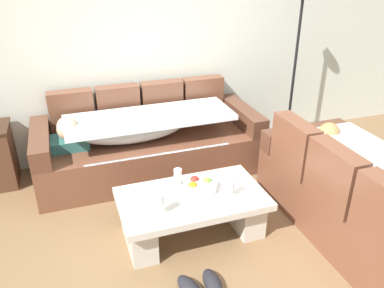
% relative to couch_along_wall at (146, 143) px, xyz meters
% --- Properties ---
extents(ground_plane, '(14.00, 14.00, 0.00)m').
position_rel_couch_along_wall_xyz_m(ground_plane, '(0.26, -1.62, -0.33)').
color(ground_plane, brown).
extents(back_wall, '(9.00, 0.10, 2.70)m').
position_rel_couch_along_wall_xyz_m(back_wall, '(0.26, 0.53, 1.02)').
color(back_wall, beige).
rests_on(back_wall, ground_plane).
extents(couch_along_wall, '(2.34, 0.92, 0.88)m').
position_rel_couch_along_wall_xyz_m(couch_along_wall, '(0.00, 0.00, 0.00)').
color(couch_along_wall, brown).
rests_on(couch_along_wall, ground_plane).
extents(couch_near_window, '(0.92, 2.01, 0.88)m').
position_rel_couch_along_wall_xyz_m(couch_near_window, '(1.45, -1.65, 0.01)').
color(couch_near_window, brown).
rests_on(couch_near_window, ground_plane).
extents(coffee_table, '(1.20, 0.68, 0.38)m').
position_rel_couch_along_wall_xyz_m(coffee_table, '(0.11, -1.18, -0.09)').
color(coffee_table, beige).
rests_on(coffee_table, ground_plane).
extents(fruit_bowl, '(0.28, 0.28, 0.10)m').
position_rel_couch_along_wall_xyz_m(fruit_bowl, '(0.20, -1.13, 0.09)').
color(fruit_bowl, silver).
rests_on(fruit_bowl, coffee_table).
extents(wine_glass_near_left, '(0.07, 0.07, 0.17)m').
position_rel_couch_along_wall_xyz_m(wine_glass_near_left, '(-0.19, -1.33, 0.16)').
color(wine_glass_near_left, silver).
rests_on(wine_glass_near_left, coffee_table).
extents(wine_glass_near_right, '(0.07, 0.07, 0.17)m').
position_rel_couch_along_wall_xyz_m(wine_glass_near_right, '(0.40, -1.30, 0.16)').
color(wine_glass_near_right, silver).
rests_on(wine_glass_near_right, coffee_table).
extents(wine_glass_far_back, '(0.07, 0.07, 0.17)m').
position_rel_couch_along_wall_xyz_m(wine_glass_far_back, '(0.05, -1.01, 0.16)').
color(wine_glass_far_back, silver).
rests_on(wine_glass_far_back, coffee_table).
extents(open_magazine, '(0.32, 0.27, 0.01)m').
position_rel_couch_along_wall_xyz_m(open_magazine, '(0.44, -1.22, 0.05)').
color(open_magazine, white).
rests_on(open_magazine, coffee_table).
extents(floor_lamp, '(0.33, 0.31, 1.95)m').
position_rel_couch_along_wall_xyz_m(floor_lamp, '(1.79, 0.09, 0.79)').
color(floor_lamp, black).
rests_on(floor_lamp, ground_plane).
extents(pair_of_shoes, '(0.33, 0.29, 0.09)m').
position_rel_couch_along_wall_xyz_m(pair_of_shoes, '(-0.03, -1.81, -0.29)').
color(pair_of_shoes, black).
rests_on(pair_of_shoes, ground_plane).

